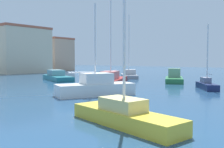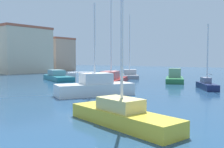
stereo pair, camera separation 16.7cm
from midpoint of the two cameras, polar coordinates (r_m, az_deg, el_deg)
name	(u,v)px [view 2 (the right image)]	position (r m, az deg, el deg)	size (l,w,h in m)	color
water	(43,85)	(29.06, -14.96, -2.42)	(160.00, 160.00, 0.00)	navy
sailboat_navy_outer_mooring	(207,84)	(25.77, 20.62, -2.19)	(3.99, 3.30, 6.13)	#19234C
motorboat_green_near_pier	(175,78)	(32.77, 13.98, -0.86)	(6.17, 4.51, 1.73)	#28703D
sailboat_red_behind_lamppost	(111,79)	(30.27, -0.11, -1.08)	(9.13, 6.37, 12.60)	#B22823
sailboat_grey_far_right	(130,75)	(39.67, 4.07, -0.15)	(6.37, 6.03, 9.74)	gray
sailboat_yellow_center_channel	(121,114)	(10.90, 2.57, -8.88)	(2.44, 5.86, 8.28)	gold
sailboat_white_mid_harbor	(95,87)	(19.94, -3.58, -2.87)	(6.36, 4.45, 7.12)	white
motorboat_teal_inner_mooring	(58,77)	(35.83, -11.98, -0.55)	(4.98, 7.98, 1.39)	#1E707A
yacht_club	(23,50)	(57.40, -19.16, 5.12)	(10.74, 6.88, 9.80)	beige
waterfront_apartments	(59,54)	(69.35, -11.80, 4.36)	(6.67, 6.44, 8.60)	tan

